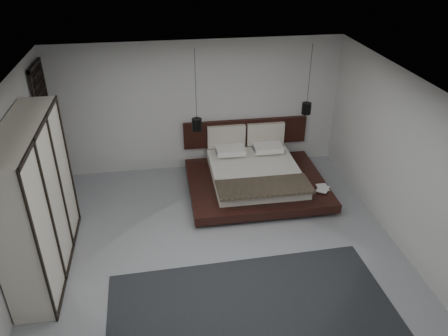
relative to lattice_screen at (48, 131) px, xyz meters
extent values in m
plane|color=gray|center=(2.95, -2.45, -1.30)|extent=(6.00, 6.00, 0.00)
plane|color=white|center=(2.95, -2.45, 1.50)|extent=(6.00, 6.00, 0.00)
plane|color=beige|center=(2.95, 0.55, 0.10)|extent=(6.00, 0.00, 6.00)
plane|color=beige|center=(-0.05, -2.45, 0.10)|extent=(0.00, 6.00, 6.00)
plane|color=beige|center=(5.95, -2.45, 0.10)|extent=(0.00, 6.00, 6.00)
cube|color=black|center=(0.00, 0.00, 0.00)|extent=(0.05, 0.90, 2.60)
cube|color=black|center=(3.96, -0.70, -1.26)|extent=(2.13, 1.74, 0.08)
cube|color=black|center=(3.96, -0.70, -1.14)|extent=(2.71, 2.23, 0.17)
cube|color=silver|center=(3.96, -0.57, -0.94)|extent=(1.74, 1.94, 0.21)
cube|color=black|center=(3.96, -1.33, -0.81)|extent=(1.76, 0.68, 0.05)
cube|color=white|center=(3.55, 0.17, -0.78)|extent=(0.60, 0.39, 0.12)
cube|color=white|center=(4.36, 0.17, -0.78)|extent=(0.60, 0.39, 0.12)
cube|color=white|center=(3.55, 0.04, -0.72)|extent=(0.60, 0.39, 0.12)
cube|color=white|center=(4.36, 0.04, -0.72)|extent=(0.60, 0.39, 0.12)
cube|color=black|center=(3.96, 0.51, -0.54)|extent=(2.71, 0.08, 0.60)
cube|color=beige|center=(3.52, 0.42, -0.57)|extent=(0.82, 0.10, 0.50)
cube|color=beige|center=(4.39, 0.42, -0.57)|extent=(0.82, 0.10, 0.50)
imported|color=#99724C|center=(5.07, -1.18, -1.04)|extent=(0.21, 0.28, 0.03)
imported|color=#99724C|center=(5.05, -1.21, -1.01)|extent=(0.34, 0.35, 0.02)
cylinder|color=black|center=(2.84, -0.12, 0.81)|extent=(0.01, 0.01, 1.38)
cylinder|color=black|center=(2.84, -0.12, 0.00)|extent=(0.20, 0.20, 0.24)
cylinder|color=#FFE0B2|center=(2.84, -0.12, -0.11)|extent=(0.15, 0.15, 0.01)
cylinder|color=black|center=(5.07, -0.12, 0.91)|extent=(0.01, 0.01, 1.18)
cylinder|color=black|center=(5.07, -0.12, 0.20)|extent=(0.19, 0.19, 0.23)
cylinder|color=#FFE0B2|center=(5.07, -0.12, 0.10)|extent=(0.14, 0.14, 0.01)
cube|color=beige|center=(0.25, -2.33, -0.11)|extent=(0.55, 2.39, 2.39)
cube|color=black|center=(0.54, -2.33, 1.06)|extent=(0.03, 2.39, 0.06)
cube|color=black|center=(0.54, -2.33, -1.27)|extent=(0.03, 2.39, 0.06)
cube|color=black|center=(0.54, -3.53, -0.11)|extent=(0.03, 0.05, 2.39)
cube|color=black|center=(0.54, -2.73, -0.11)|extent=(0.03, 0.05, 2.39)
cube|color=black|center=(0.54, -1.94, -0.11)|extent=(0.03, 0.05, 2.39)
cube|color=black|center=(0.54, -1.14, -0.11)|extent=(0.03, 0.05, 2.39)
cube|color=black|center=(3.23, -4.15, -1.29)|extent=(4.08, 2.97, 0.02)
camera|label=1|loc=(2.16, -8.03, 3.47)|focal=35.00mm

